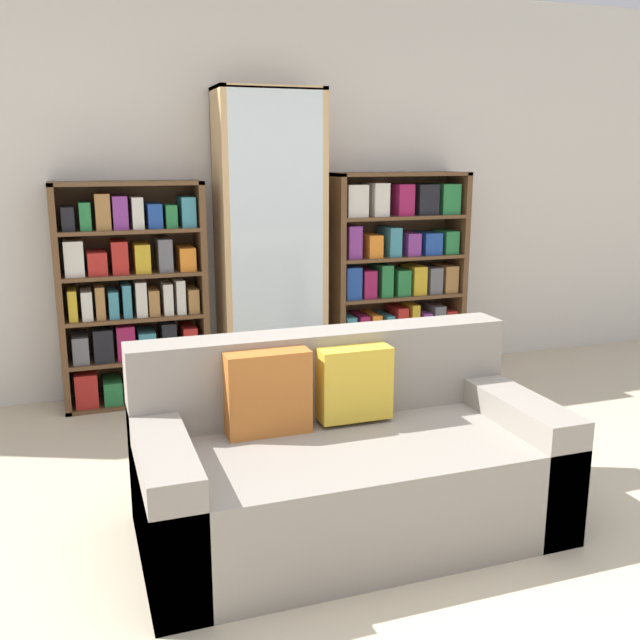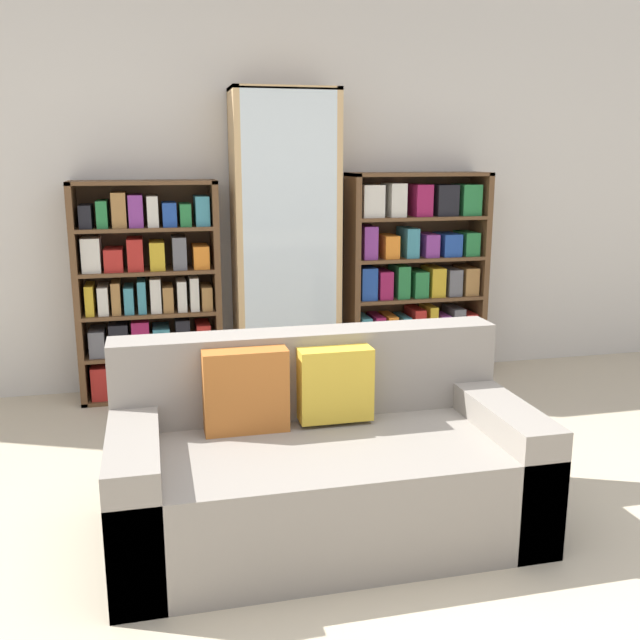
% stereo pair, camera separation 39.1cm
% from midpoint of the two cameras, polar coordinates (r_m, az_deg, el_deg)
% --- Properties ---
extents(ground_plane, '(16.00, 16.00, 0.00)m').
position_cam_midpoint_polar(ground_plane, '(2.83, 4.98, -21.23)').
color(ground_plane, beige).
extents(wall_back, '(7.15, 0.06, 2.70)m').
position_cam_midpoint_polar(wall_back, '(4.99, -8.02, 10.19)').
color(wall_back, beige).
rests_on(wall_back, ground).
extents(couch, '(1.75, 0.87, 0.82)m').
position_cam_midpoint_polar(couch, '(3.12, -1.65, -11.55)').
color(couch, gray).
rests_on(couch, ground).
extents(bookshelf_left, '(0.92, 0.32, 1.43)m').
position_cam_midpoint_polar(bookshelf_left, '(4.77, -17.09, 1.58)').
color(bookshelf_left, brown).
rests_on(bookshelf_left, ground).
extents(display_cabinet, '(0.70, 0.36, 2.01)m').
position_cam_midpoint_polar(display_cabinet, '(4.82, -6.33, 5.99)').
color(display_cabinet, tan).
rests_on(display_cabinet, ground).
extents(bookshelf_right, '(0.99, 0.32, 1.47)m').
position_cam_midpoint_polar(bookshelf_right, '(5.17, 4.02, 3.48)').
color(bookshelf_right, brown).
rests_on(bookshelf_right, ground).
extents(wine_bottle, '(0.09, 0.09, 0.41)m').
position_cam_midpoint_polar(wine_bottle, '(4.43, 1.58, -5.67)').
color(wine_bottle, black).
rests_on(wine_bottle, ground).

